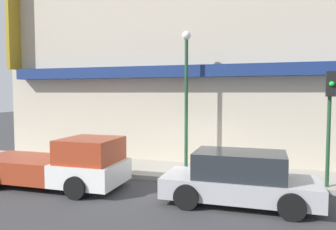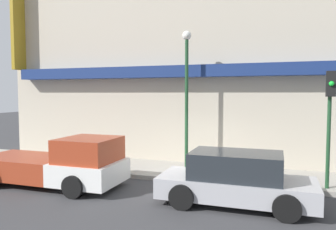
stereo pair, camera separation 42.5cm
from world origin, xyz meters
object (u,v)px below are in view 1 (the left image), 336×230
parked_car (239,179)px  fire_hydrant (234,171)px  pickup_truck (60,165)px  street_lamp (186,83)px  traffic_light (330,108)px

parked_car → fire_hydrant: 2.09m
pickup_truck → fire_hydrant: 6.06m
street_lamp → traffic_light: size_ratio=1.48×
fire_hydrant → street_lamp: (-2.05, 1.29, 3.15)m
parked_car → traffic_light: 3.87m
traffic_light → parked_car: bearing=-143.2°
parked_car → fire_hydrant: (-0.35, 2.05, -0.26)m
pickup_truck → street_lamp: (3.65, 3.34, 2.86)m
fire_hydrant → street_lamp: bearing=147.8°
fire_hydrant → parked_car: bearing=-80.2°
parked_car → traffic_light: size_ratio=1.18×
pickup_truck → street_lamp: 5.71m
traffic_light → fire_hydrant: bearing=178.9°
pickup_truck → street_lamp: bearing=44.0°
pickup_truck → street_lamp: size_ratio=0.95×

